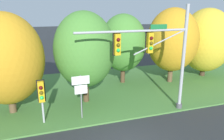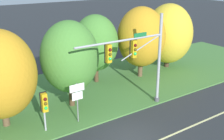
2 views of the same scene
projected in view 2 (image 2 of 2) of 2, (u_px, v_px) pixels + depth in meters
name	position (u px, v px, depth m)	size (l,w,h in m)	color
ground_plane	(131.00, 138.00, 17.52)	(160.00, 160.00, 0.00)	#282B2D
grass_verge	(72.00, 93.00, 23.94)	(48.00, 11.50, 0.10)	#477A38
traffic_signal_mast	(139.00, 55.00, 19.91)	(7.26, 0.49, 6.92)	#9EA0A5
pedestrian_signal_near_kerb	(44.00, 104.00, 17.41)	(0.46, 0.55, 2.73)	#9EA0A5
route_sign_post	(77.00, 96.00, 18.63)	(1.07, 0.08, 2.81)	slate
tree_left_of_mast	(0.00, 75.00, 17.62)	(4.63, 4.63, 6.51)	brown
tree_behind_signpost	(70.00, 57.00, 20.35)	(4.26, 4.26, 6.53)	#4C3823
tree_mid_verge	(96.00, 43.00, 25.09)	(4.07, 4.07, 6.23)	#4C3823
tree_tall_centre	(141.00, 37.00, 26.35)	(4.54, 4.54, 6.75)	brown
tree_right_far	(169.00, 34.00, 29.21)	(4.97, 4.97, 6.71)	#423021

